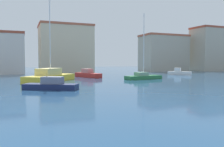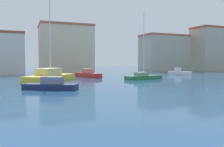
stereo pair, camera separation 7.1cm
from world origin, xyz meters
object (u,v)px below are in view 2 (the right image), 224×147
(sailboat_green_distant_east, at_px, (143,76))
(motorboat_white_far_left, at_px, (179,73))
(motorboat_red_inner_mooring, at_px, (88,74))
(motorboat_navy_near_pier, at_px, (51,85))
(sailboat_yellow_behind_lamppost, at_px, (50,76))

(sailboat_green_distant_east, height_order, motorboat_white_far_left, sailboat_green_distant_east)
(sailboat_green_distant_east, bearing_deg, motorboat_red_inner_mooring, 132.82)
(motorboat_white_far_left, bearing_deg, motorboat_navy_near_pier, -152.30)
(sailboat_green_distant_east, distance_m, motorboat_white_far_left, 13.59)
(motorboat_red_inner_mooring, bearing_deg, motorboat_white_far_left, -1.70)
(sailboat_yellow_behind_lamppost, distance_m, motorboat_navy_near_pier, 8.74)
(motorboat_white_far_left, bearing_deg, motorboat_red_inner_mooring, 178.30)
(sailboat_yellow_behind_lamppost, bearing_deg, motorboat_navy_near_pier, -96.15)
(sailboat_yellow_behind_lamppost, bearing_deg, motorboat_red_inner_mooring, 39.56)
(sailboat_green_distant_east, distance_m, sailboat_yellow_behind_lamppost, 13.41)
(sailboat_green_distant_east, xyz_separation_m, motorboat_white_far_left, (11.94, 6.50, -0.01))
(motorboat_navy_near_pier, distance_m, motorboat_red_inner_mooring, 16.27)
(sailboat_green_distant_east, xyz_separation_m, sailboat_yellow_behind_lamppost, (-13.33, 1.43, 0.21))
(sailboat_yellow_behind_lamppost, distance_m, motorboat_white_far_left, 25.78)
(sailboat_yellow_behind_lamppost, relative_size, motorboat_navy_near_pier, 2.50)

